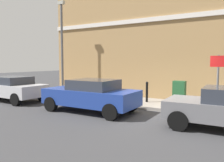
{
  "coord_description": "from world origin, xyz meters",
  "views": [
    {
      "loc": [
        -8.61,
        -2.34,
        2.16
      ],
      "look_at": [
        1.21,
        3.46,
        1.2
      ],
      "focal_mm": 35.72,
      "sensor_mm": 36.0,
      "label": 1
    }
  ],
  "objects": [
    {
      "name": "utility_cabinet",
      "position": [
        1.81,
        0.18,
        0.68
      ],
      "size": [
        0.46,
        0.61,
        1.15
      ],
      "color": "#1E4C28",
      "rests_on": "sidewalk"
    },
    {
      "name": "car_blue",
      "position": [
        -0.77,
        3.34,
        0.74
      ],
      "size": [
        1.93,
        4.17,
        1.42
      ],
      "rotation": [
        0.0,
        0.0,
        1.57
      ],
      "color": "navy",
      "rests_on": "ground"
    },
    {
      "name": "sidewalk",
      "position": [
        1.96,
        6.0,
        0.07
      ],
      "size": [
        2.49,
        30.0,
        0.15
      ],
      "primitive_type": "cube",
      "color": "gray",
      "rests_on": "ground"
    },
    {
      "name": "car_silver",
      "position": [
        -0.79,
        8.87,
        0.73
      ],
      "size": [
        1.93,
        4.25,
        1.37
      ],
      "rotation": [
        0.0,
        0.0,
        1.56
      ],
      "color": "#B7B7BC",
      "rests_on": "ground"
    },
    {
      "name": "corner_building",
      "position": [
        6.71,
        3.51,
        3.78
      ],
      "size": [
        7.12,
        11.02,
        7.55
      ],
      "color": "#9E7A4C",
      "rests_on": "ground"
    },
    {
      "name": "bollard_far_kerb",
      "position": [
        0.96,
        3.37,
        0.7
      ],
      "size": [
        0.14,
        0.14,
        1.04
      ],
      "color": "black",
      "rests_on": "sidewalk"
    },
    {
      "name": "ground",
      "position": [
        0.0,
        0.0,
        0.0
      ],
      "size": [
        80.0,
        80.0,
        0.0
      ],
      "primitive_type": "plane",
      "color": "#38383A"
    },
    {
      "name": "street_sign",
      "position": [
        1.1,
        -1.48,
        1.66
      ],
      "size": [
        0.08,
        0.6,
        2.3
      ],
      "color": "#59595B",
      "rests_on": "sidewalk"
    },
    {
      "name": "lamppost",
      "position": [
        1.77,
        7.38,
        3.3
      ],
      "size": [
        0.2,
        0.44,
        5.72
      ],
      "color": "#59595B",
      "rests_on": "sidewalk"
    },
    {
      "name": "bollard_near_cabinet",
      "position": [
        1.91,
        1.82,
        0.7
      ],
      "size": [
        0.14,
        0.14,
        1.04
      ],
      "color": "black",
      "rests_on": "sidewalk"
    }
  ]
}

